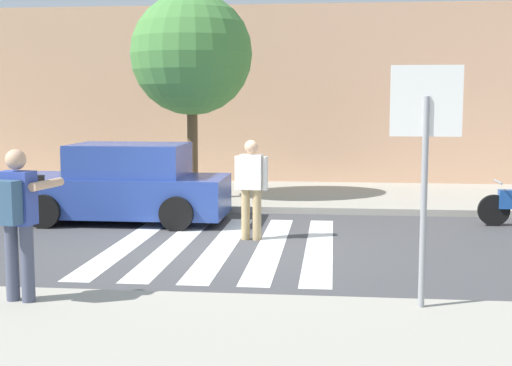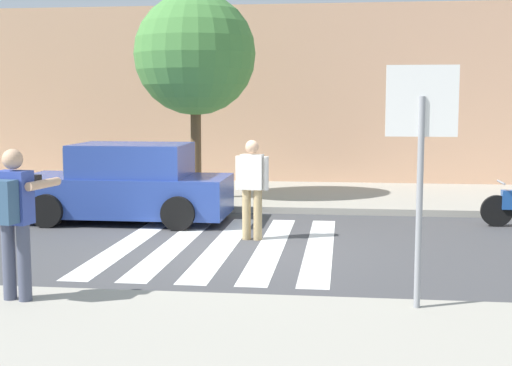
{
  "view_description": "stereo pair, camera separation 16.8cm",
  "coord_description": "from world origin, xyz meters",
  "views": [
    {
      "loc": [
        1.81,
        -11.31,
        2.41
      ],
      "look_at": [
        0.6,
        -0.2,
        1.1
      ],
      "focal_mm": 50.0,
      "sensor_mm": 36.0,
      "label": 1
    },
    {
      "loc": [
        1.97,
        -11.29,
        2.41
      ],
      "look_at": [
        0.6,
        -0.2,
        1.1
      ],
      "focal_mm": 50.0,
      "sensor_mm": 36.0,
      "label": 2
    }
  ],
  "objects": [
    {
      "name": "ground_plane",
      "position": [
        0.0,
        0.0,
        0.0
      ],
      "size": [
        120.0,
        120.0,
        0.0
      ],
      "primitive_type": "plane",
      "color": "#424244"
    },
    {
      "name": "sidewalk_far",
      "position": [
        0.0,
        6.0,
        0.07
      ],
      "size": [
        60.0,
        4.8,
        0.14
      ],
      "primitive_type": "cube",
      "color": "#9E998C",
      "rests_on": "ground"
    },
    {
      "name": "building_facade_far",
      "position": [
        0.0,
        10.4,
        2.5
      ],
      "size": [
        56.0,
        4.0,
        5.0
      ],
      "primitive_type": "cube",
      "color": "tan",
      "rests_on": "ground"
    },
    {
      "name": "crosswalk_stripe_0",
      "position": [
        -1.6,
        0.2,
        0.0
      ],
      "size": [
        0.44,
        5.2,
        0.01
      ],
      "primitive_type": "cube",
      "color": "silver",
      "rests_on": "ground"
    },
    {
      "name": "crosswalk_stripe_1",
      "position": [
        -0.8,
        0.2,
        0.0
      ],
      "size": [
        0.44,
        5.2,
        0.01
      ],
      "primitive_type": "cube",
      "color": "silver",
      "rests_on": "ground"
    },
    {
      "name": "crosswalk_stripe_2",
      "position": [
        0.0,
        0.2,
        0.0
      ],
      "size": [
        0.44,
        5.2,
        0.01
      ],
      "primitive_type": "cube",
      "color": "silver",
      "rests_on": "ground"
    },
    {
      "name": "crosswalk_stripe_3",
      "position": [
        0.8,
        0.2,
        0.0
      ],
      "size": [
        0.44,
        5.2,
        0.01
      ],
      "primitive_type": "cube",
      "color": "silver",
      "rests_on": "ground"
    },
    {
      "name": "crosswalk_stripe_4",
      "position": [
        1.6,
        0.2,
        0.0
      ],
      "size": [
        0.44,
        5.2,
        0.01
      ],
      "primitive_type": "cube",
      "color": "silver",
      "rests_on": "ground"
    },
    {
      "name": "stop_sign",
      "position": [
        2.79,
        -3.51,
        2.06
      ],
      "size": [
        0.76,
        0.08,
        2.64
      ],
      "color": "gray",
      "rests_on": "sidewalk_near"
    },
    {
      "name": "photographer_with_backpack",
      "position": [
        -1.7,
        -3.8,
        1.17
      ],
      "size": [
        0.67,
        0.9,
        1.72
      ],
      "color": "#474C60",
      "rests_on": "sidewalk_near"
    },
    {
      "name": "pedestrian_crossing",
      "position": [
        0.42,
        0.74,
        0.97
      ],
      "size": [
        0.58,
        0.27,
        1.72
      ],
      "color": "tan",
      "rests_on": "ground"
    },
    {
      "name": "parked_car_blue",
      "position": [
        -2.28,
        2.3,
        0.73
      ],
      "size": [
        4.1,
        1.92,
        1.55
      ],
      "color": "#284293",
      "rests_on": "ground"
    },
    {
      "name": "street_tree_center",
      "position": [
        -1.41,
        4.76,
        3.42
      ],
      "size": [
        2.76,
        2.76,
        4.68
      ],
      "color": "brown",
      "rests_on": "sidewalk_far"
    }
  ]
}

